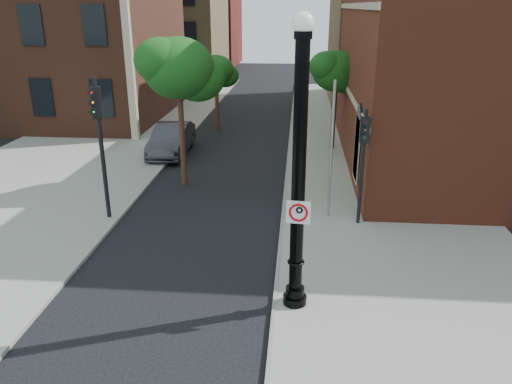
# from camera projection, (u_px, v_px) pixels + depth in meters

# --- Properties ---
(ground) EXTENTS (120.00, 120.00, 0.00)m
(ground) POSITION_uv_depth(u_px,v_px,m) (195.00, 311.00, 13.06)
(ground) COLOR black
(ground) RESTS_ON ground
(sidewalk_right) EXTENTS (8.00, 60.00, 0.12)m
(sidewalk_right) POSITION_uv_depth(u_px,v_px,m) (376.00, 187.00, 21.88)
(sidewalk_right) COLOR gray
(sidewalk_right) RESTS_ON ground
(sidewalk_left) EXTENTS (10.00, 50.00, 0.12)m
(sidewalk_left) POSITION_uv_depth(u_px,v_px,m) (110.00, 135.00, 30.56)
(sidewalk_left) COLOR gray
(sidewalk_left) RESTS_ON ground
(curb_edge) EXTENTS (0.10, 60.00, 0.14)m
(curb_edge) POSITION_uv_depth(u_px,v_px,m) (286.00, 184.00, 22.20)
(curb_edge) COLOR gray
(curb_edge) RESTS_ON ground
(bg_building_tan_a) EXTENTS (12.00, 12.00, 12.00)m
(bg_building_tan_a) POSITION_uv_depth(u_px,v_px,m) (165.00, 21.00, 52.98)
(bg_building_tan_a) COLOR olive
(bg_building_tan_a) RESTS_ON ground
(bg_building_red) EXTENTS (12.00, 12.00, 10.00)m
(bg_building_red) POSITION_uv_depth(u_px,v_px,m) (192.00, 26.00, 66.39)
(bg_building_red) COLOR maroon
(bg_building_red) RESTS_ON ground
(bg_building_tan_b) EXTENTS (22.00, 14.00, 14.00)m
(bg_building_tan_b) POSITION_uv_depth(u_px,v_px,m) (482.00, 13.00, 37.29)
(bg_building_tan_b) COLOR olive
(bg_building_tan_b) RESTS_ON ground
(lamppost) EXTENTS (0.63, 0.63, 7.41)m
(lamppost) POSITION_uv_depth(u_px,v_px,m) (298.00, 186.00, 12.07)
(lamppost) COLOR black
(lamppost) RESTS_ON ground
(no_parking_sign) EXTENTS (0.59, 0.11, 0.59)m
(no_parking_sign) POSITION_uv_depth(u_px,v_px,m) (298.00, 212.00, 12.11)
(no_parking_sign) COLOR white
(no_parking_sign) RESTS_ON ground
(parked_car) EXTENTS (1.81, 4.94, 1.62)m
(parked_car) POSITION_uv_depth(u_px,v_px,m) (172.00, 139.00, 26.62)
(parked_car) COLOR #333238
(parked_car) RESTS_ON ground
(traffic_signal_left) EXTENTS (0.41, 0.46, 5.26)m
(traffic_signal_left) POSITION_uv_depth(u_px,v_px,m) (99.00, 127.00, 17.41)
(traffic_signal_left) COLOR black
(traffic_signal_left) RESTS_ON ground
(traffic_signal_right) EXTENTS (0.31, 0.37, 4.27)m
(traffic_signal_right) POSITION_uv_depth(u_px,v_px,m) (363.00, 149.00, 17.15)
(traffic_signal_right) COLOR black
(traffic_signal_right) RESTS_ON ground
(utility_pole) EXTENTS (0.10, 0.10, 5.14)m
(utility_pole) POSITION_uv_depth(u_px,v_px,m) (331.00, 152.00, 17.90)
(utility_pole) COLOR #999999
(utility_pole) RESTS_ON ground
(street_tree_a) EXTENTS (3.53, 3.19, 6.36)m
(street_tree_a) POSITION_uv_depth(u_px,v_px,m) (180.00, 70.00, 20.62)
(street_tree_a) COLOR #382216
(street_tree_a) RESTS_ON ground
(street_tree_b) EXTENTS (2.62, 2.37, 4.72)m
(street_tree_b) POSITION_uv_depth(u_px,v_px,m) (217.00, 71.00, 30.67)
(street_tree_b) COLOR #382216
(street_tree_b) RESTS_ON ground
(street_tree_c) EXTENTS (2.97, 2.68, 5.34)m
(street_tree_c) POSITION_uv_depth(u_px,v_px,m) (337.00, 72.00, 26.29)
(street_tree_c) COLOR #382216
(street_tree_c) RESTS_ON ground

